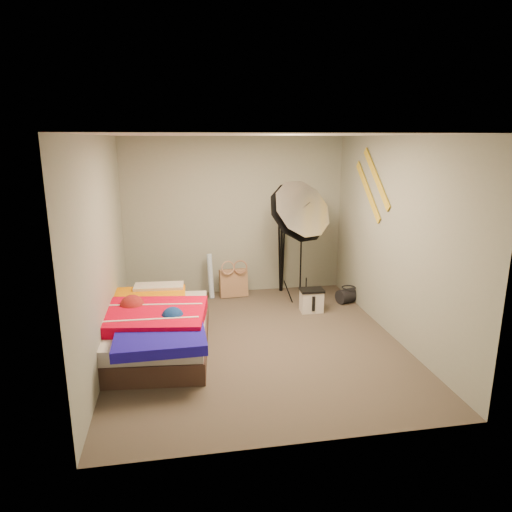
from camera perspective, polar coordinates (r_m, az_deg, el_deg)
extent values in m
plane|color=brown|center=(5.80, 0.04, -10.66)|extent=(4.00, 4.00, 0.00)
plane|color=silver|center=(5.25, 0.05, 14.90)|extent=(4.00, 4.00, 0.00)
plane|color=gray|center=(7.33, -2.66, 4.94)|extent=(3.50, 0.00, 3.50)
plane|color=gray|center=(3.51, 5.70, -5.77)|extent=(3.50, 0.00, 3.50)
plane|color=gray|center=(5.38, -18.66, 0.68)|extent=(0.00, 4.00, 4.00)
plane|color=gray|center=(5.94, 16.94, 2.06)|extent=(0.00, 4.00, 4.00)
cube|color=tan|center=(7.31, -2.82, -3.38)|extent=(0.46, 0.22, 0.46)
cylinder|color=#6393CE|center=(7.25, -5.71, -2.51)|extent=(0.12, 0.21, 0.71)
cube|color=silver|center=(6.74, 6.94, -5.62)|extent=(0.32, 0.23, 0.31)
cylinder|color=black|center=(7.22, 11.47, -4.85)|extent=(0.41, 0.33, 0.22)
cube|color=gold|center=(6.36, 14.82, 9.39)|extent=(0.02, 0.91, 0.78)
cube|color=gold|center=(6.61, 13.81, 7.88)|extent=(0.02, 0.91, 0.78)
cube|color=#412B24|center=(5.71, -12.78, -10.09)|extent=(1.46, 1.97, 0.24)
cube|color=beige|center=(5.63, -12.90, -8.19)|extent=(1.42, 1.93, 0.17)
cube|color=orange|center=(6.00, -13.76, -5.59)|extent=(1.04, 0.91, 0.13)
cube|color=red|center=(5.44, -12.68, -7.40)|extent=(1.30, 1.14, 0.15)
cube|color=#1C13B9|center=(4.93, -11.88, -10.10)|extent=(0.95, 0.76, 0.11)
cube|color=#D59DA9|center=(6.31, -12.02, -4.11)|extent=(0.67, 0.33, 0.13)
cylinder|color=black|center=(6.93, 5.63, 0.19)|extent=(0.03, 0.03, 1.52)
cube|color=black|center=(6.79, 5.78, 6.03)|extent=(0.07, 0.07, 0.10)
cone|color=silver|center=(6.61, 5.25, 5.39)|extent=(1.03, 0.96, 1.12)
cylinder|color=black|center=(7.48, 3.19, -0.28)|extent=(0.05, 0.05, 1.12)
cube|color=black|center=(7.35, 3.25, 4.38)|extent=(0.08, 0.08, 0.12)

